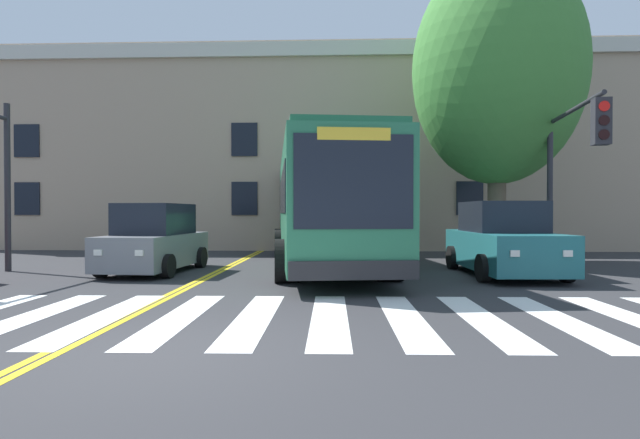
{
  "coord_description": "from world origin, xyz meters",
  "views": [
    {
      "loc": [
        2.11,
        -5.63,
        1.62
      ],
      "look_at": [
        1.56,
        8.51,
        1.42
      ],
      "focal_mm": 28.0,
      "sensor_mm": 36.0,
      "label": 1
    }
  ],
  "objects_px": {
    "traffic_light_near_corner": "(571,154)",
    "street_tree_curbside_large": "(497,70)",
    "car_teal_far_lane": "(503,242)",
    "city_bus": "(324,204)",
    "car_grey_near_lane": "(155,241)",
    "car_white_behind_bus": "(338,222)"
  },
  "relations": [
    {
      "from": "traffic_light_near_corner",
      "to": "street_tree_curbside_large",
      "type": "bearing_deg",
      "value": 102.33
    },
    {
      "from": "car_teal_far_lane",
      "to": "street_tree_curbside_large",
      "type": "height_order",
      "value": "street_tree_curbside_large"
    },
    {
      "from": "car_teal_far_lane",
      "to": "traffic_light_near_corner",
      "type": "bearing_deg",
      "value": -10.3
    },
    {
      "from": "car_white_behind_bus",
      "to": "car_grey_near_lane",
      "type": "bearing_deg",
      "value": -113.95
    },
    {
      "from": "car_white_behind_bus",
      "to": "traffic_light_near_corner",
      "type": "relative_size",
      "value": 1.13
    },
    {
      "from": "car_white_behind_bus",
      "to": "street_tree_curbside_large",
      "type": "bearing_deg",
      "value": -57.56
    },
    {
      "from": "city_bus",
      "to": "traffic_light_near_corner",
      "type": "bearing_deg",
      "value": -20.5
    },
    {
      "from": "car_grey_near_lane",
      "to": "car_teal_far_lane",
      "type": "height_order",
      "value": "car_teal_far_lane"
    },
    {
      "from": "car_teal_far_lane",
      "to": "street_tree_curbside_large",
      "type": "xyz_separation_m",
      "value": [
        0.82,
        3.17,
        5.32
      ]
    },
    {
      "from": "city_bus",
      "to": "street_tree_curbside_large",
      "type": "distance_m",
      "value": 7.12
    },
    {
      "from": "car_grey_near_lane",
      "to": "car_teal_far_lane",
      "type": "relative_size",
      "value": 0.88
    },
    {
      "from": "car_grey_near_lane",
      "to": "traffic_light_near_corner",
      "type": "bearing_deg",
      "value": -2.77
    },
    {
      "from": "car_teal_far_lane",
      "to": "car_white_behind_bus",
      "type": "height_order",
      "value": "car_white_behind_bus"
    },
    {
      "from": "city_bus",
      "to": "car_grey_near_lane",
      "type": "xyz_separation_m",
      "value": [
        -4.52,
        -1.83,
        -1.02
      ]
    },
    {
      "from": "street_tree_curbside_large",
      "to": "car_grey_near_lane",
      "type": "bearing_deg",
      "value": -163.77
    },
    {
      "from": "city_bus",
      "to": "traffic_light_near_corner",
      "type": "distance_m",
      "value": 6.84
    },
    {
      "from": "car_grey_near_lane",
      "to": "car_teal_far_lane",
      "type": "bearing_deg",
      "value": -1.47
    },
    {
      "from": "city_bus",
      "to": "traffic_light_near_corner",
      "type": "height_order",
      "value": "traffic_light_near_corner"
    },
    {
      "from": "car_grey_near_lane",
      "to": "car_white_behind_bus",
      "type": "height_order",
      "value": "car_white_behind_bus"
    },
    {
      "from": "traffic_light_near_corner",
      "to": "street_tree_curbside_large",
      "type": "relative_size",
      "value": 0.46
    },
    {
      "from": "traffic_light_near_corner",
      "to": "car_white_behind_bus",
      "type": "bearing_deg",
      "value": 117.07
    },
    {
      "from": "car_grey_near_lane",
      "to": "traffic_light_near_corner",
      "type": "distance_m",
      "value": 11.07
    }
  ]
}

